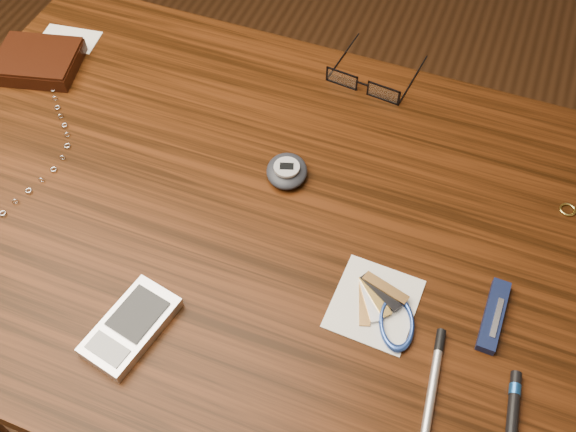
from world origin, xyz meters
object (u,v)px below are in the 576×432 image
Objects in this scene: pedometer at (287,171)px; pda_phone at (131,326)px; desk at (253,253)px; silver_pen at (435,373)px; notepad_keys at (386,312)px; pocket_knife at (494,315)px; eyeglasses at (364,83)px; wallet_and_card at (39,61)px.

pda_phone is at bearing -106.77° from pedometer.
pda_phone reaches higher than desk.
desk is 0.33m from silver_pen.
pda_phone is 1.05× the size of notepad_keys.
notepad_keys is 0.09m from silver_pen.
desk is at bearing 173.20° from pocket_knife.
pocket_knife is at bearing -50.90° from eyeglasses.
pda_phone is 0.30m from notepad_keys.
pedometer is at bearing 140.27° from notepad_keys.
desk is 0.25m from notepad_keys.
desk is 0.14m from pedometer.
wallet_and_card reaches higher than pda_phone.
pda_phone is 0.42m from pocket_knife.
notepad_keys is 1.24× the size of pocket_knife.
pda_phone is 0.99× the size of silver_pen.
silver_pen reaches higher than desk.
eyeglasses is 0.41m from pocket_knife.
pocket_knife is (0.33, -0.04, 0.11)m from desk.
pda_phone reaches higher than notepad_keys.
eyeglasses is at bearing 117.07° from silver_pen.
desk is at bearing 159.18° from notepad_keys.
desk is at bearing -107.75° from pedometer.
pocket_knife is (0.26, -0.32, -0.01)m from eyeglasses.
pocket_knife is (0.75, -0.18, -0.01)m from wallet_and_card.
eyeglasses is (0.07, 0.28, 0.11)m from desk.
pedometer reaches higher than desk.
pedometer is at bearing 72.25° from desk.
pocket_knife is at bearing 23.23° from pda_phone.
eyeglasses is at bearing 74.72° from pda_phone.
desk is at bearing -18.62° from wallet_and_card.
pocket_knife is at bearing -20.43° from pedometer.
eyeglasses reaches higher than pocket_knife.
desk is 0.46m from wallet_and_card.
notepad_keys is (0.21, -0.08, 0.11)m from desk.
pda_phone is 1.30× the size of pocket_knife.
desk is 7.94× the size of pda_phone.
notepad_keys is at bearing 143.55° from silver_pen.
eyeglasses is 1.09× the size of pda_phone.
silver_pen is (0.70, -0.27, -0.01)m from wallet_and_card.
notepad_keys is at bearing 25.21° from pda_phone.
pedometer is (0.02, 0.07, 0.11)m from desk.
pda_phone is at bearing -105.28° from eyeglasses.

